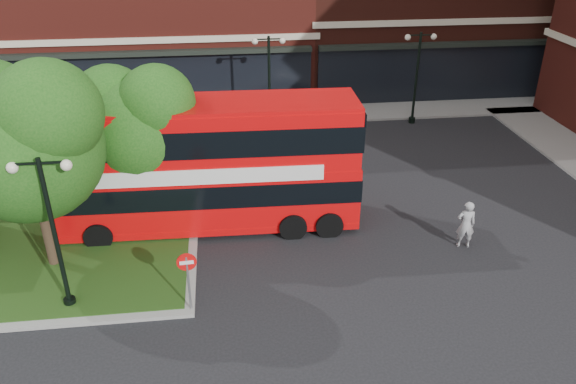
{
  "coord_description": "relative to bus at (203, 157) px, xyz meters",
  "views": [
    {
      "loc": [
        -0.51,
        -14.2,
        11.12
      ],
      "look_at": [
        1.61,
        3.15,
        2.0
      ],
      "focal_mm": 35.0,
      "sensor_mm": 36.0,
      "label": 1
    }
  ],
  "objects": [
    {
      "name": "ground",
      "position": [
        1.31,
        -4.65,
        -2.82
      ],
      "size": [
        120.0,
        120.0,
        0.0
      ],
      "primitive_type": "plane",
      "color": "black",
      "rests_on": "ground"
    },
    {
      "name": "pavement_far",
      "position": [
        1.31,
        11.85,
        -2.76
      ],
      "size": [
        44.0,
        3.0,
        0.12
      ],
      "primitive_type": "cube",
      "color": "slate",
      "rests_on": "ground"
    },
    {
      "name": "traffic_island",
      "position": [
        -6.69,
        -1.65,
        -2.75
      ],
      "size": [
        12.6,
        7.6,
        0.15
      ],
      "color": "gray",
      "rests_on": "ground"
    },
    {
      "name": "tree_island_west",
      "position": [
        -5.29,
        -2.08,
        1.97
      ],
      "size": [
        5.4,
        4.71,
        7.21
      ],
      "color": "#2D2116",
      "rests_on": "ground"
    },
    {
      "name": "tree_island_east",
      "position": [
        -2.27,
        0.41,
        1.42
      ],
      "size": [
        4.46,
        3.9,
        6.29
      ],
      "color": "#2D2116",
      "rests_on": "ground"
    },
    {
      "name": "lamp_island",
      "position": [
        -4.19,
        -4.45,
        0.01
      ],
      "size": [
        1.72,
        0.36,
        5.0
      ],
      "color": "black",
      "rests_on": "ground"
    },
    {
      "name": "lamp_far_left",
      "position": [
        3.31,
        9.85,
        0.01
      ],
      "size": [
        1.72,
        0.36,
        5.0
      ],
      "color": "black",
      "rests_on": "ground"
    },
    {
      "name": "lamp_far_right",
      "position": [
        11.31,
        9.85,
        0.01
      ],
      "size": [
        1.72,
        0.36,
        5.0
      ],
      "color": "black",
      "rests_on": "ground"
    },
    {
      "name": "bus",
      "position": [
        0.0,
        0.0,
        0.0
      ],
      "size": [
        11.32,
        2.86,
        4.3
      ],
      "rotation": [
        0.0,
        0.0,
        -0.03
      ],
      "color": "red",
      "rests_on": "ground"
    },
    {
      "name": "woman",
      "position": [
        9.13,
        -2.65,
        -1.91
      ],
      "size": [
        0.72,
        0.53,
        1.81
      ],
      "primitive_type": "imported",
      "rotation": [
        0.0,
        0.0,
        2.99
      ],
      "color": "#969699",
      "rests_on": "ground"
    },
    {
      "name": "car_silver",
      "position": [
        -3.25,
        11.35,
        -2.12
      ],
      "size": [
        4.13,
        1.75,
        1.39
      ],
      "primitive_type": "imported",
      "rotation": [
        0.0,
        0.0,
        1.55
      ],
      "color": "silver",
      "rests_on": "ground"
    },
    {
      "name": "car_white",
      "position": [
        4.81,
        11.11,
        -2.09
      ],
      "size": [
        4.43,
        1.58,
        1.45
      ],
      "primitive_type": "imported",
      "rotation": [
        0.0,
        0.0,
        1.58
      ],
      "color": "silver",
      "rests_on": "ground"
    },
    {
      "name": "no_entry_sign",
      "position": [
        -0.49,
        -5.15,
        -1.32
      ],
      "size": [
        0.58,
        0.08,
        2.1
      ],
      "rotation": [
        0.0,
        0.0,
        0.06
      ],
      "color": "slate",
      "rests_on": "ground"
    }
  ]
}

